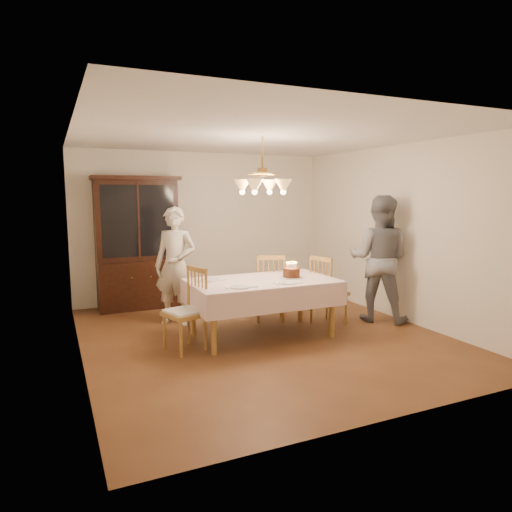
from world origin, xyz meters
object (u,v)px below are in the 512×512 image
dining_table (262,286)px  elderly_woman (175,266)px  china_hutch (138,245)px  chair_far_side (270,291)px  birthday_cake (291,273)px

dining_table → elderly_woman: 1.38m
china_hutch → chair_far_side: china_hutch is taller
china_hutch → birthday_cake: china_hutch is taller
elderly_woman → birthday_cake: bearing=-2.1°
elderly_woman → dining_table: bearing=-11.9°
china_hutch → birthday_cake: (1.62, -2.29, -0.22)m
dining_table → chair_far_side: bearing=56.1°
china_hutch → birthday_cake: size_ratio=7.20×
birthday_cake → dining_table: bearing=174.6°
chair_far_side → elderly_woman: 1.44m
china_hutch → birthday_cake: bearing=-54.8°
china_hutch → birthday_cake: 2.82m
china_hutch → elderly_woman: 1.26m
dining_table → china_hutch: (-1.21, 2.25, 0.36)m
birthday_cake → elderly_woman: bearing=140.1°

